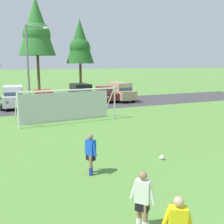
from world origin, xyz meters
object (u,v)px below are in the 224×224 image
(player_midfield_center, at_px, (142,201))
(parked_car_slot_left, at_px, (13,97))
(parked_car_slot_center_right, at_px, (106,94))
(soccer_ball, at_px, (162,157))
(parked_car_slot_right, at_px, (120,92))
(parked_car_slot_center_left, at_px, (44,99))
(soccer_goal, at_px, (67,104))
(parked_car_slot_center, at_px, (81,93))
(player_striker_near, at_px, (91,154))
(street_lamp, at_px, (30,69))

(player_midfield_center, xyz_separation_m, parked_car_slot_left, (-1.52, 22.59, 0.29))
(parked_car_slot_left, bearing_deg, parked_car_slot_center_right, 3.53)
(soccer_ball, xyz_separation_m, parked_car_slot_right, (6.78, 18.58, 1.00))
(parked_car_slot_center_right, bearing_deg, parked_car_slot_right, -12.43)
(parked_car_slot_center_left, relative_size, parked_car_slot_right, 0.93)
(soccer_goal, bearing_deg, parked_car_slot_center_right, 52.57)
(player_midfield_center, height_order, parked_car_slot_center, parked_car_slot_center)
(soccer_ball, bearing_deg, player_midfield_center, -129.56)
(parked_car_slot_center, height_order, parked_car_slot_center_right, parked_car_slot_center)
(player_striker_near, bearing_deg, soccer_ball, 3.34)
(parked_car_slot_left, height_order, parked_car_slot_center_left, parked_car_slot_left)
(parked_car_slot_center_right, bearing_deg, parked_car_slot_left, -176.47)
(player_midfield_center, xyz_separation_m, parked_car_slot_center_right, (8.59, 23.21, 0.05))
(soccer_ball, xyz_separation_m, player_striker_near, (-3.50, -0.20, 0.71))
(soccer_ball, height_order, soccer_goal, soccer_goal)
(soccer_ball, xyz_separation_m, player_midfield_center, (-3.51, -4.25, 0.71))
(soccer_goal, bearing_deg, parked_car_slot_left, 111.10)
(parked_car_slot_left, relative_size, street_lamp, 0.63)
(player_midfield_center, distance_m, parked_car_slot_center_left, 21.69)
(soccer_goal, distance_m, parked_car_slot_center_right, 11.33)
(soccer_goal, height_order, player_striker_near, soccer_goal)
(parked_car_slot_right, height_order, street_lamp, street_lamp)
(parked_car_slot_left, relative_size, parked_car_slot_right, 1.02)
(soccer_goal, height_order, parked_car_slot_center_right, soccer_goal)
(parked_car_slot_center, bearing_deg, parked_car_slot_center_left, -166.14)
(parked_car_slot_left, bearing_deg, player_striker_near, -85.29)
(soccer_goal, distance_m, parked_car_slot_left, 8.97)
(soccer_goal, relative_size, parked_car_slot_left, 1.59)
(parked_car_slot_left, bearing_deg, parked_car_slot_center, 0.83)
(soccer_goal, xyz_separation_m, player_midfield_center, (-1.71, -14.22, -0.47))
(parked_car_slot_left, bearing_deg, parked_car_slot_center_left, -18.67)
(parked_car_slot_right, bearing_deg, parked_car_slot_center, -178.24)
(soccer_goal, relative_size, parked_car_slot_center_right, 1.75)
(soccer_goal, bearing_deg, soccer_ball, -79.76)
(soccer_ball, height_order, player_midfield_center, player_midfield_center)
(parked_car_slot_center_left, height_order, street_lamp, street_lamp)
(soccer_goal, bearing_deg, parked_car_slot_center, 66.10)
(street_lamp, bearing_deg, soccer_goal, -63.79)
(parked_car_slot_right, bearing_deg, player_striker_near, -118.69)
(player_midfield_center, bearing_deg, player_striker_near, 89.84)
(parked_car_slot_center_right, xyz_separation_m, street_lamp, (-8.90, -4.88, 3.00))
(parked_car_slot_center_left, height_order, parked_car_slot_center, parked_car_slot_center)
(soccer_goal, height_order, parked_car_slot_center_left, soccer_goal)
(soccer_goal, distance_m, street_lamp, 5.26)
(parked_car_slot_center, bearing_deg, parked_car_slot_center_right, 9.49)
(parked_car_slot_center_left, bearing_deg, player_midfield_center, -93.33)
(parked_car_slot_center, relative_size, parked_car_slot_right, 1.00)
(parked_car_slot_left, bearing_deg, player_midfield_center, -86.16)
(player_striker_near, height_order, player_midfield_center, same)
(parked_car_slot_center_left, bearing_deg, player_striker_near, -94.05)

